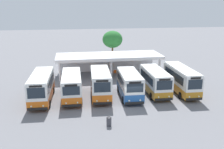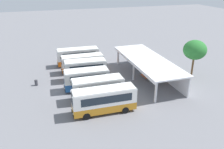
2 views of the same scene
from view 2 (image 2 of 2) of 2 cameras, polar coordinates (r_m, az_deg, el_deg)
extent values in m
plane|color=slate|center=(36.40, -10.93, -3.78)|extent=(180.00, 180.00, 0.00)
cylinder|color=black|center=(44.79, -11.03, 2.07)|extent=(0.25, 0.91, 0.90)
cylinder|color=black|center=(46.83, -11.29, 2.98)|extent=(0.25, 0.91, 0.90)
cylinder|color=black|center=(45.36, -4.98, 2.69)|extent=(0.25, 0.91, 0.90)
cylinder|color=black|center=(47.37, -5.49, 3.57)|extent=(0.25, 0.91, 0.90)
cube|color=orange|center=(45.89, -8.21, 3.32)|extent=(2.54, 7.84, 0.95)
cube|color=white|center=(45.44, -8.31, 4.99)|extent=(2.54, 7.84, 1.86)
cube|color=white|center=(45.14, -8.38, 6.18)|extent=(2.46, 7.61, 0.12)
cube|color=black|center=(45.72, -13.05, 2.42)|extent=(2.16, 0.17, 0.28)
cube|color=#1E2833|center=(45.13, -13.19, 4.55)|extent=(1.86, 0.11, 1.21)
cube|color=black|center=(44.91, -13.28, 5.47)|extent=(1.36, 0.10, 0.24)
cube|color=#1E2833|center=(44.37, -7.98, 4.63)|extent=(0.25, 6.21, 1.02)
cube|color=#1E2833|center=(46.50, -8.39, 5.47)|extent=(0.25, 6.21, 1.02)
sphere|color=#EAEACC|center=(45.02, -13.02, 2.52)|extent=(0.20, 0.20, 0.20)
sphere|color=#EAEACC|center=(46.20, -13.12, 3.05)|extent=(0.20, 0.20, 0.20)
cylinder|color=black|center=(41.45, -9.97, 0.39)|extent=(0.23, 0.90, 0.90)
cylinder|color=black|center=(43.48, -10.36, 1.46)|extent=(0.23, 0.90, 0.90)
cylinder|color=black|center=(42.15, -3.78, 1.10)|extent=(0.23, 0.90, 0.90)
cylinder|color=black|center=(44.15, -4.45, 2.12)|extent=(0.23, 0.90, 0.90)
cube|color=orange|center=(42.58, -7.15, 1.85)|extent=(2.40, 7.45, 1.03)
cube|color=silver|center=(42.13, -7.24, 3.49)|extent=(2.40, 7.45, 1.57)
cube|color=silver|center=(41.86, -7.30, 4.57)|extent=(2.32, 7.22, 0.12)
cube|color=black|center=(42.32, -12.11, 0.81)|extent=(2.18, 0.13, 0.28)
cube|color=#1E2833|center=(41.71, -12.24, 3.00)|extent=(1.88, 0.07, 1.02)
cube|color=black|center=(41.51, -12.31, 3.80)|extent=(1.38, 0.07, 0.24)
cube|color=#1E2833|center=(41.07, -6.82, 3.06)|extent=(0.12, 5.93, 0.86)
cube|color=#1E2833|center=(43.19, -7.38, 4.05)|extent=(0.12, 5.93, 0.86)
sphere|color=#EAEACC|center=(41.62, -12.04, 0.89)|extent=(0.20, 0.20, 0.20)
sphere|color=#EAEACC|center=(42.79, -12.21, 1.50)|extent=(0.20, 0.20, 0.20)
cylinder|color=black|center=(38.26, -9.30, -1.54)|extent=(0.27, 0.91, 0.90)
cylinder|color=black|center=(40.26, -9.62, -0.28)|extent=(0.27, 0.91, 0.90)
cylinder|color=black|center=(38.77, -3.13, -0.91)|extent=(0.27, 0.91, 0.90)
cylinder|color=black|center=(40.74, -3.75, 0.30)|extent=(0.27, 0.91, 0.90)
cube|color=orange|center=(39.26, -6.47, 0.05)|extent=(2.67, 6.89, 1.09)
cube|color=silver|center=(38.72, -6.56, 2.03)|extent=(2.67, 6.89, 1.82)
cube|color=silver|center=(38.38, -6.63, 3.39)|extent=(2.59, 6.68, 0.12)
cube|color=black|center=(39.16, -11.38, -0.99)|extent=(2.18, 0.22, 0.28)
cube|color=#1E2833|center=(38.44, -11.54, 1.62)|extent=(1.88, 0.16, 1.18)
cube|color=black|center=(38.18, -11.62, 2.66)|extent=(1.37, 0.13, 0.24)
cube|color=#1E2833|center=(37.66, -6.16, 1.52)|extent=(0.35, 5.41, 1.00)
cube|color=#1E2833|center=(39.76, -6.66, 2.68)|extent=(0.35, 5.41, 1.00)
sphere|color=#EAEACC|center=(38.46, -11.34, -0.93)|extent=(0.20, 0.20, 0.20)
sphere|color=#EAEACC|center=(39.62, -11.46, -0.21)|extent=(0.20, 0.20, 0.20)
cylinder|color=black|center=(34.94, -9.17, -4.02)|extent=(0.26, 0.91, 0.90)
cylinder|color=black|center=(36.94, -9.58, -2.49)|extent=(0.26, 0.91, 0.90)
cylinder|color=black|center=(35.50, -2.57, -3.27)|extent=(0.26, 0.91, 0.90)
cylinder|color=black|center=(37.46, -3.32, -1.81)|extent=(0.26, 0.91, 0.90)
cube|color=#23569E|center=(35.95, -6.17, -2.20)|extent=(2.61, 6.73, 1.08)
cube|color=silver|center=(35.39, -6.27, -0.23)|extent=(2.61, 6.73, 1.61)
cube|color=silver|center=(35.06, -6.33, 1.07)|extent=(2.53, 6.53, 0.12)
cube|color=black|center=(35.83, -11.44, -3.35)|extent=(2.21, 0.20, 0.28)
cube|color=#1E2833|center=(35.08, -11.59, -0.71)|extent=(1.91, 0.13, 1.04)
cube|color=black|center=(34.84, -11.67, 0.24)|extent=(1.40, 0.11, 0.24)
cube|color=#1E2833|center=(34.34, -5.79, -0.87)|extent=(0.27, 5.30, 0.88)
cube|color=#1E2833|center=(36.44, -6.41, 0.55)|extent=(0.27, 5.30, 0.88)
sphere|color=#EAEACC|center=(35.12, -11.38, -3.34)|extent=(0.20, 0.20, 0.20)
sphere|color=#EAEACC|center=(36.27, -11.54, -2.47)|extent=(0.20, 0.20, 0.20)
cylinder|color=black|center=(31.87, -6.87, -6.71)|extent=(0.23, 0.90, 0.90)
cylinder|color=black|center=(33.78, -7.56, -4.91)|extent=(0.23, 0.90, 0.90)
cylinder|color=black|center=(32.76, 0.77, -5.64)|extent=(0.23, 0.90, 0.90)
cylinder|color=black|center=(34.63, -0.34, -3.96)|extent=(0.23, 0.90, 0.90)
cube|color=orange|center=(32.99, -3.48, -4.65)|extent=(2.42, 7.15, 0.96)
cube|color=white|center=(32.39, -3.54, -2.56)|extent=(2.42, 7.15, 1.72)
cube|color=white|center=(32.00, -3.58, -1.07)|extent=(2.34, 6.94, 0.12)
cube|color=black|center=(32.63, -9.63, -5.98)|extent=(2.20, 0.13, 0.28)
cube|color=#1E2833|center=(31.84, -9.76, -3.25)|extent=(1.89, 0.08, 1.12)
cube|color=black|center=(31.54, -9.84, -2.12)|extent=(1.39, 0.07, 0.24)
cube|color=#1E2833|center=(31.39, -2.87, -3.32)|extent=(0.12, 5.69, 0.94)
cube|color=#1E2833|center=(33.40, -3.83, -1.64)|extent=(0.12, 5.69, 0.94)
sphere|color=#EAEACC|center=(31.93, -9.49, -6.02)|extent=(0.20, 0.20, 0.20)
sphere|color=#EAEACC|center=(33.04, -9.80, -4.99)|extent=(0.20, 0.20, 0.20)
cylinder|color=black|center=(28.87, -6.17, -10.11)|extent=(0.24, 0.90, 0.90)
cylinder|color=black|center=(30.59, -6.91, -8.08)|extent=(0.24, 0.90, 0.90)
cylinder|color=black|center=(29.95, 3.25, -8.67)|extent=(0.24, 0.90, 0.90)
cylinder|color=black|center=(31.61, 1.99, -6.80)|extent=(0.24, 0.90, 0.90)
cube|color=orange|center=(29.94, -1.90, -7.72)|extent=(2.29, 8.01, 0.98)
cube|color=white|center=(29.24, -1.93, -5.33)|extent=(2.29, 8.01, 1.86)
cube|color=white|center=(28.78, -1.96, -3.60)|extent=(2.23, 7.77, 0.12)
cube|color=black|center=(29.52, -9.54, -9.34)|extent=(2.04, 0.14, 0.28)
cube|color=#1E2833|center=(28.60, -9.69, -6.26)|extent=(1.76, 0.08, 1.21)
cube|color=black|center=(28.24, -9.80, -4.91)|extent=(1.29, 0.07, 0.24)
cube|color=#1E2833|center=(28.33, -1.18, -6.20)|extent=(0.16, 6.38, 1.02)
cube|color=#1E2833|center=(30.15, -2.27, -4.29)|extent=(0.16, 6.38, 1.02)
sphere|color=#EAEACC|center=(28.86, -9.40, -9.43)|extent=(0.20, 0.20, 0.20)
sphere|color=#EAEACC|center=(29.86, -9.72, -8.25)|extent=(0.20, 0.20, 0.20)
cylinder|color=silver|center=(45.65, 1.50, 4.44)|extent=(0.36, 0.36, 3.20)
cylinder|color=silver|center=(38.81, 5.28, 0.89)|extent=(0.36, 0.36, 3.20)
cylinder|color=silver|center=(32.41, 10.62, -4.11)|extent=(0.36, 0.36, 3.20)
cube|color=white|center=(40.91, 11.74, 1.68)|extent=(16.47, 0.20, 3.20)
cube|color=white|center=(39.16, 8.61, 3.59)|extent=(16.97, 5.88, 0.20)
cube|color=white|center=(38.10, 4.67, 2.84)|extent=(16.97, 0.10, 0.28)
cylinder|color=slate|center=(40.24, 7.16, -0.49)|extent=(0.03, 0.03, 0.44)
cylinder|color=slate|center=(40.54, 6.97, -0.30)|extent=(0.03, 0.03, 0.44)
cylinder|color=slate|center=(40.37, 7.62, -0.44)|extent=(0.03, 0.03, 0.44)
cylinder|color=slate|center=(40.67, 7.43, -0.25)|extent=(0.03, 0.03, 0.44)
cube|color=#D85919|center=(40.36, 7.31, -0.06)|extent=(0.46, 0.46, 0.04)
cube|color=#D85919|center=(40.36, 7.59, 0.24)|extent=(0.44, 0.06, 0.40)
cylinder|color=slate|center=(39.64, 7.60, -0.89)|extent=(0.03, 0.03, 0.44)
cylinder|color=slate|center=(39.93, 7.40, -0.70)|extent=(0.03, 0.03, 0.44)
cylinder|color=slate|center=(39.77, 8.07, -0.84)|extent=(0.03, 0.03, 0.44)
cylinder|color=slate|center=(40.06, 7.87, -0.64)|extent=(0.03, 0.03, 0.44)
cube|color=#D85919|center=(39.76, 7.75, -0.45)|extent=(0.46, 0.46, 0.04)
cube|color=#D85919|center=(39.75, 8.03, -0.15)|extent=(0.44, 0.06, 0.40)
cylinder|color=slate|center=(39.08, 8.17, -1.29)|extent=(0.03, 0.03, 0.44)
cylinder|color=slate|center=(39.37, 7.97, -1.09)|extent=(0.03, 0.03, 0.44)
cylinder|color=slate|center=(39.21, 8.65, -1.23)|extent=(0.03, 0.03, 0.44)
cylinder|color=slate|center=(39.51, 8.44, -1.03)|extent=(0.03, 0.03, 0.44)
cube|color=#D85919|center=(39.19, 8.33, -0.84)|extent=(0.46, 0.46, 0.04)
cube|color=#D85919|center=(39.19, 8.61, -0.54)|extent=(0.44, 0.06, 0.40)
cylinder|color=brown|center=(42.10, 18.95, 1.63)|extent=(0.32, 0.32, 3.37)
ellipsoid|color=#28722D|center=(41.13, 19.51, 5.67)|extent=(3.81, 3.81, 3.24)
cylinder|color=#3F3F47|center=(39.02, -17.95, -1.95)|extent=(0.48, 0.48, 0.85)
torus|color=black|center=(38.84, -18.03, -1.36)|extent=(0.49, 0.49, 0.06)
camera|label=1|loc=(45.58, -49.15, 9.43)|focal=40.62mm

